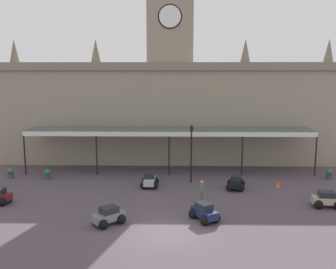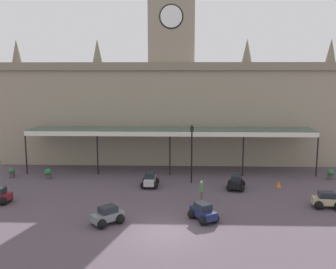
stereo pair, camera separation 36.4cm
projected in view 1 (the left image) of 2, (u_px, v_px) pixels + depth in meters
ground_plane at (166, 232)px, 23.10m from camera, size 140.00×140.00×0.00m
station_building at (170, 105)px, 42.12m from camera, size 36.30×7.05×19.12m
entrance_canopy at (169, 131)px, 36.76m from camera, size 27.77×3.26×4.27m
car_silver_sedan at (150, 181)px, 32.38m from camera, size 1.56×2.07×1.19m
car_black_sedan at (236, 183)px, 31.75m from camera, size 1.78×2.19×1.19m
car_grey_sedan at (109, 217)px, 24.25m from camera, size 2.23×2.19×1.19m
car_navy_sedan at (204, 213)px, 24.93m from camera, size 2.09×2.25×1.19m
car_beige_sedan at (327, 200)px, 27.39m from camera, size 2.13×1.66×1.19m
pedestrian_near_entrance at (202, 190)px, 28.48m from camera, size 0.34×0.39×1.67m
victorian_lamppost at (191, 147)px, 33.14m from camera, size 0.30×0.30×5.20m
traffic_cone at (278, 184)px, 32.36m from camera, size 0.40×0.40×0.56m
planter_by_canopy at (47, 174)px, 34.70m from camera, size 0.60×0.60×0.96m
planter_near_kerb at (329, 174)px, 34.81m from camera, size 0.60×0.60×0.96m
planter_forecourt_centre at (11, 173)px, 35.12m from camera, size 0.60×0.60×0.96m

